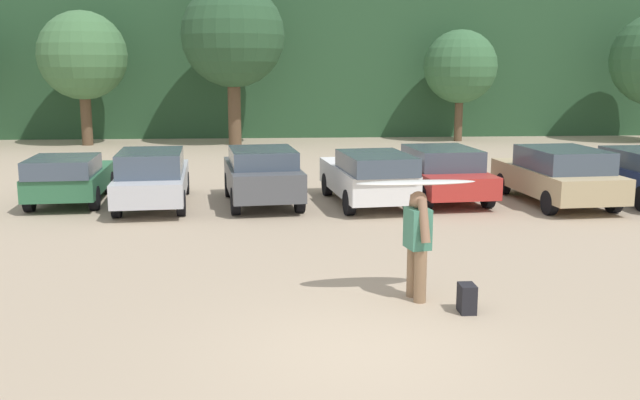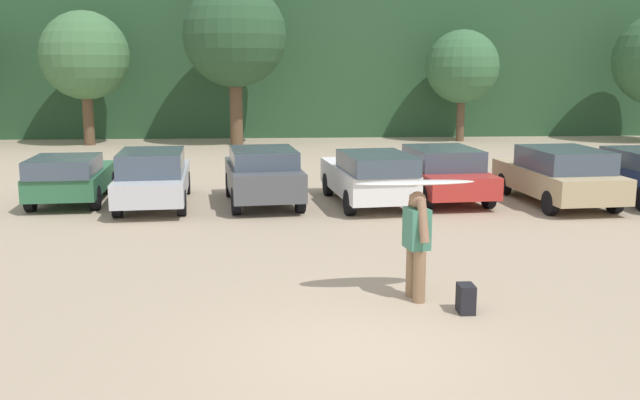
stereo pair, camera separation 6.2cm
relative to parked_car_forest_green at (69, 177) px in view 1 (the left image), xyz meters
The scene contains 14 objects.
ground_plane 12.76m from the parked_car_forest_green, 58.46° to the right, with size 120.00×120.00×0.00m, color tan.
hillside_ridge 24.72m from the parked_car_forest_green, 74.23° to the left, with size 108.00×12.00×7.73m, color #284C2D.
tree_center_right 15.55m from the parked_car_forest_green, 102.05° to the left, with size 4.12×4.12×6.26m.
tree_left 15.65m from the parked_car_forest_green, 75.20° to the left, with size 4.84×4.84×7.54m.
tree_center_left 21.71m from the parked_car_forest_green, 46.02° to the left, with size 3.60×3.60×5.49m.
parked_car_forest_green is the anchor object (origin of this frame).
parked_car_silver 2.39m from the parked_car_forest_green, 11.90° to the right, with size 2.14×4.90×1.54m.
parked_car_dark_gray 5.31m from the parked_car_forest_green, ahead, with size 2.29×4.18×1.55m.
parked_car_white 8.20m from the parked_car_forest_green, ahead, with size 2.27×4.61×1.51m.
parked_car_red 10.34m from the parked_car_forest_green, ahead, with size 2.24×4.51×1.47m.
parked_car_tan 13.40m from the parked_car_forest_green, ahead, with size 2.29×4.64×1.56m.
person_adult 11.76m from the parked_car_forest_green, 48.01° to the right, with size 0.41×0.82×1.79m.
surfboard_white 11.76m from the parked_car_forest_green, 47.98° to the right, with size 1.99×0.69×0.10m.
backpack_dropped 12.71m from the parked_car_forest_green, 47.92° to the right, with size 0.24×0.34×0.45m.
Camera 1 is at (-1.14, -8.89, 3.76)m, focal length 40.06 mm.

